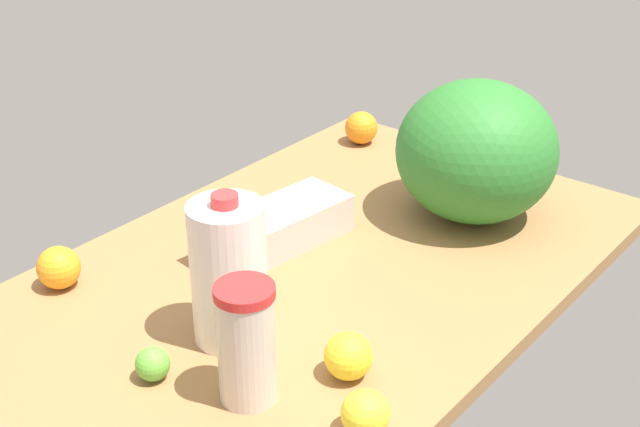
% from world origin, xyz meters
% --- Properties ---
extents(countertop, '(1.20, 0.76, 0.03)m').
position_xyz_m(countertop, '(0.00, 0.00, 0.01)').
color(countertop, '#9A6D40').
rests_on(countertop, ground).
extents(milk_jug, '(0.11, 0.11, 0.24)m').
position_xyz_m(milk_jug, '(0.25, 0.03, 0.14)').
color(milk_jug, white).
rests_on(milk_jug, countertop).
extents(tumbler_cup, '(0.08, 0.08, 0.18)m').
position_xyz_m(tumbler_cup, '(0.34, 0.15, 0.12)').
color(tumbler_cup, beige).
rests_on(tumbler_cup, countertop).
extents(egg_carton, '(0.31, 0.15, 0.07)m').
position_xyz_m(egg_carton, '(0.00, -0.10, 0.07)').
color(egg_carton, beige).
rests_on(egg_carton, countertop).
extents(watermelon, '(0.30, 0.30, 0.27)m').
position_xyz_m(watermelon, '(-0.33, 0.11, 0.16)').
color(watermelon, '#2B762B').
rests_on(watermelon, countertop).
extents(lime_loose, '(0.05, 0.05, 0.05)m').
position_xyz_m(lime_loose, '(0.40, 0.01, 0.06)').
color(lime_loose, '#61B33A').
rests_on(lime_loose, countertop).
extents(orange_beside_bowl, '(0.07, 0.07, 0.07)m').
position_xyz_m(orange_beside_bowl, '(0.33, -0.29, 0.07)').
color(orange_beside_bowl, orange).
rests_on(orange_beside_bowl, countertop).
extents(lemon_far_back, '(0.06, 0.06, 0.06)m').
position_xyz_m(lemon_far_back, '(0.30, 0.32, 0.06)').
color(lemon_far_back, yellow).
rests_on(lemon_far_back, countertop).
extents(lemon_near_front, '(0.07, 0.07, 0.07)m').
position_xyz_m(lemon_near_front, '(0.22, 0.23, 0.07)').
color(lemon_near_front, yellow).
rests_on(lemon_near_front, countertop).
extents(orange_by_jug, '(0.07, 0.07, 0.07)m').
position_xyz_m(orange_by_jug, '(-0.48, -0.26, 0.07)').
color(orange_by_jug, orange).
rests_on(orange_by_jug, countertop).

